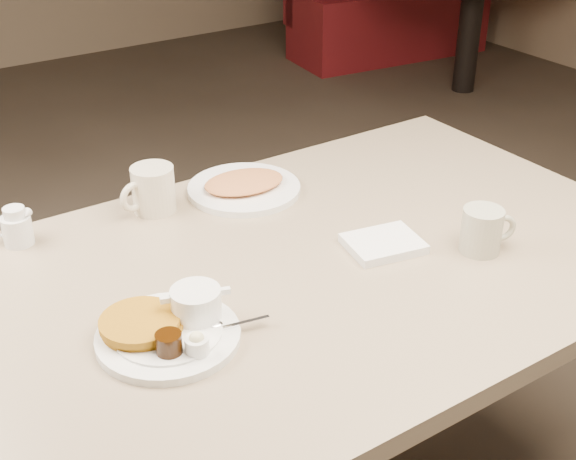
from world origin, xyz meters
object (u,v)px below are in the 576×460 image
main_plate (170,326)px  diner_table (294,338)px  hash_plate (244,187)px  coffee_mug_near (483,230)px  coffee_mug_far (152,190)px  creamer_right (16,227)px

main_plate → diner_table: bearing=13.2°
main_plate → hash_plate: main_plate is taller
coffee_mug_near → hash_plate: bearing=117.9°
diner_table → coffee_mug_far: 0.44m
diner_table → coffee_mug_near: 0.43m
main_plate → creamer_right: (-0.12, 0.45, 0.01)m
creamer_right → hash_plate: bearing=-6.1°
creamer_right → hash_plate: creamer_right is taller
coffee_mug_near → hash_plate: (-0.25, 0.48, -0.03)m
coffee_mug_near → coffee_mug_far: coffee_mug_far is taller
coffee_mug_near → creamer_right: coffee_mug_near is taller
creamer_right → hash_plate: 0.50m
diner_table → coffee_mug_far: size_ratio=10.81×
creamer_right → hash_plate: (0.49, -0.05, -0.02)m
coffee_mug_far → diner_table: bearing=-70.9°
diner_table → coffee_mug_near: size_ratio=12.34×
hash_plate → main_plate: bearing=-133.9°
coffee_mug_near → coffee_mug_far: 0.69m
diner_table → coffee_mug_near: coffee_mug_near is taller
hash_plate → creamer_right: bearing=173.9°
diner_table → creamer_right: creamer_right is taller
diner_table → main_plate: (-0.29, -0.07, 0.19)m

